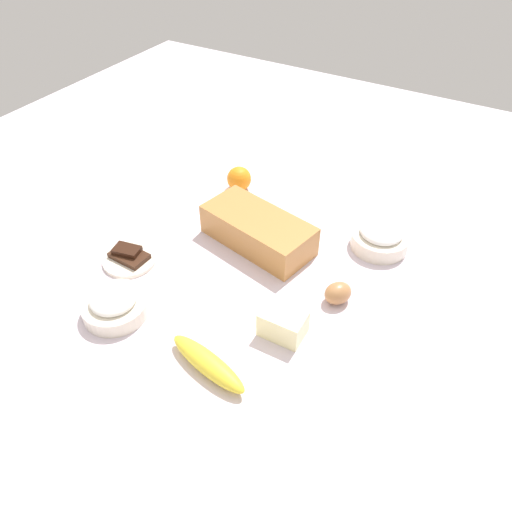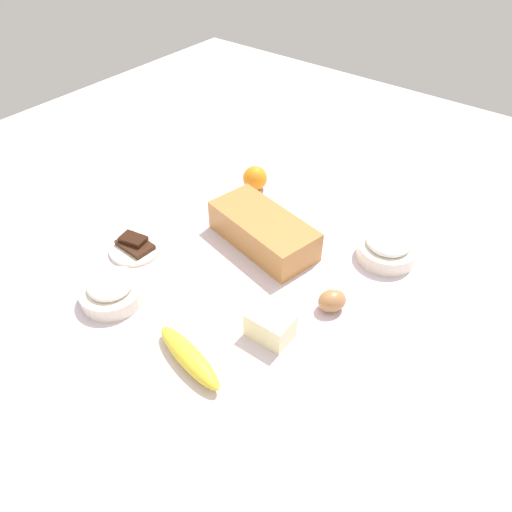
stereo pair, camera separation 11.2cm
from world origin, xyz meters
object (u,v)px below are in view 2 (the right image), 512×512
at_px(flour_bowl, 111,290).
at_px(loaf_pan, 263,230).
at_px(sugar_bowl, 387,248).
at_px(banana, 189,357).
at_px(orange_fruit, 255,178).
at_px(butter_block, 270,325).
at_px(egg_near_butter, 332,301).
at_px(chocolate_plate, 135,246).

bearing_deg(flour_bowl, loaf_pan, -111.93).
distance_m(flour_bowl, sugar_bowl, 0.65).
bearing_deg(flour_bowl, banana, 175.39).
relative_size(banana, orange_fruit, 2.74).
bearing_deg(loaf_pan, flour_bowl, 80.05).
bearing_deg(loaf_pan, sugar_bowl, -140.46).
relative_size(banana, butter_block, 2.11).
xyz_separation_m(egg_near_butter, chocolate_plate, (0.48, 0.13, -0.01)).
relative_size(sugar_bowl, banana, 0.74).
height_order(flour_bowl, egg_near_butter, flour_bowl).
bearing_deg(loaf_pan, chocolate_plate, 54.55).
distance_m(sugar_bowl, butter_block, 0.37).
bearing_deg(banana, orange_fruit, -63.70).
bearing_deg(butter_block, chocolate_plate, -1.60).
xyz_separation_m(butter_block, egg_near_butter, (-0.06, -0.14, -0.01)).
bearing_deg(butter_block, banana, 61.90).
xyz_separation_m(banana, orange_fruit, (0.28, -0.56, 0.01)).
bearing_deg(sugar_bowl, flour_bowl, 50.41).
xyz_separation_m(loaf_pan, banana, (-0.11, 0.38, -0.02)).
bearing_deg(banana, loaf_pan, -73.94).
distance_m(flour_bowl, chocolate_plate, 0.17).
height_order(flour_bowl, sugar_bowl, sugar_bowl).
relative_size(egg_near_butter, chocolate_plate, 0.48).
height_order(loaf_pan, butter_block, loaf_pan).
xyz_separation_m(sugar_bowl, egg_near_butter, (0.02, 0.22, -0.01)).
bearing_deg(banana, butter_block, -118.10).
height_order(sugar_bowl, chocolate_plate, sugar_bowl).
bearing_deg(orange_fruit, loaf_pan, 132.72).
relative_size(loaf_pan, orange_fruit, 4.33).
bearing_deg(sugar_bowl, orange_fruit, -5.58).
height_order(orange_fruit, egg_near_butter, orange_fruit).
distance_m(loaf_pan, banana, 0.39).
height_order(butter_block, egg_near_butter, butter_block).
bearing_deg(orange_fruit, egg_near_butter, 147.49).
bearing_deg(sugar_bowl, butter_block, 78.12).
bearing_deg(loaf_pan, butter_block, 142.06).
relative_size(banana, chocolate_plate, 1.46).
height_order(flour_bowl, banana, flour_bowl).
relative_size(flour_bowl, sugar_bowl, 0.99).
relative_size(loaf_pan, egg_near_butter, 4.81).
xyz_separation_m(sugar_bowl, butter_block, (0.08, 0.37, -0.00)).
bearing_deg(sugar_bowl, loaf_pan, 27.56).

